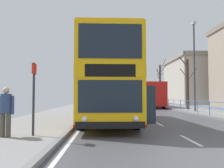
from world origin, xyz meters
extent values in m
cube|color=silver|center=(0.00, 2.60, 0.00)|extent=(0.12, 2.00, 0.00)
cube|color=silver|center=(0.00, 7.40, 0.00)|extent=(0.12, 2.00, 0.00)
cube|color=silver|center=(0.00, 12.20, 0.00)|extent=(0.12, 2.00, 0.00)
cube|color=silver|center=(0.00, 17.00, 0.00)|extent=(0.12, 2.00, 0.00)
cube|color=silver|center=(0.00, 21.80, 0.00)|extent=(0.12, 2.00, 0.00)
cube|color=silver|center=(0.00, 26.60, 0.00)|extent=(0.12, 2.00, 0.00)
cube|color=silver|center=(0.00, 31.40, 0.00)|extent=(0.12, 2.00, 0.00)
cube|color=silver|center=(0.00, 36.20, 0.00)|extent=(0.12, 2.00, 0.00)
cube|color=silver|center=(0.00, 41.00, 0.00)|extent=(0.12, 2.00, 0.00)
cube|color=silver|center=(0.00, 45.80, 0.00)|extent=(0.12, 2.00, 0.00)
cube|color=silver|center=(0.00, 50.60, 0.00)|extent=(0.12, 2.00, 0.00)
cube|color=silver|center=(-3.95, 0.00, 0.00)|extent=(0.12, 133.00, 0.00)
cube|color=slate|center=(-4.30, 0.00, 0.07)|extent=(0.20, 140.00, 0.14)
cube|color=#F4B20F|center=(-2.75, 8.41, 1.25)|extent=(2.76, 10.72, 1.80)
cube|color=#F4B20F|center=(-2.75, 8.41, 2.38)|extent=(2.77, 10.77, 0.47)
cube|color=#F4B20F|center=(-2.75, 8.41, 3.43)|extent=(2.76, 10.72, 1.64)
cube|color=#D0970D|center=(-2.75, 8.41, 4.29)|extent=(2.68, 10.39, 0.08)
cube|color=#19232D|center=(-2.66, 3.06, 1.46)|extent=(2.27, 0.07, 1.15)
cube|color=black|center=(-2.66, 3.06, 2.38)|extent=(1.80, 0.06, 0.45)
cube|color=#19232D|center=(-2.66, 3.06, 3.43)|extent=(2.27, 0.07, 1.25)
cube|color=black|center=(-2.66, 3.06, 0.45)|extent=(2.45, 0.12, 0.24)
cube|color=#B2140F|center=(-2.75, 8.41, 0.41)|extent=(2.79, 10.77, 0.10)
cube|color=#19232D|center=(-1.45, 8.70, 1.50)|extent=(0.17, 8.32, 0.93)
cube|color=#19232D|center=(-1.45, 8.44, 3.52)|extent=(0.19, 9.60, 0.98)
cube|color=#19232D|center=(-4.05, 8.66, 1.50)|extent=(0.17, 8.32, 0.93)
cube|color=#19232D|center=(-4.05, 8.39, 3.52)|extent=(0.19, 9.60, 0.98)
sphere|color=white|center=(-1.75, 3.06, 0.67)|extent=(0.20, 0.20, 0.20)
sphere|color=white|center=(-3.56, 3.03, 0.67)|extent=(0.20, 0.20, 0.20)
cube|color=#19232D|center=(-1.11, 4.15, 1.12)|extent=(0.67, 0.50, 1.54)
cube|color=black|center=(-1.45, 4.45, 1.12)|extent=(0.12, 0.90, 1.54)
cylinder|color=black|center=(-1.46, 5.30, 0.52)|extent=(0.32, 1.05, 1.04)
cylinder|color=black|center=(-3.93, 5.26, 0.52)|extent=(0.32, 1.05, 1.04)
cylinder|color=black|center=(-1.57, 11.87, 0.52)|extent=(0.32, 1.05, 1.04)
cylinder|color=black|center=(-4.05, 11.83, 0.52)|extent=(0.32, 1.05, 1.04)
cube|color=red|center=(2.88, 26.89, 1.72)|extent=(2.58, 11.00, 2.81)
cube|color=#19232D|center=(1.61, 26.89, 2.12)|extent=(0.08, 9.34, 1.35)
cube|color=#19232D|center=(4.15, 26.88, 2.12)|extent=(0.08, 9.34, 1.35)
cube|color=#19232D|center=(2.92, 32.39, 2.00)|extent=(2.16, 0.04, 1.68)
cylinder|color=black|center=(1.70, 30.38, 0.48)|extent=(0.29, 0.96, 0.96)
cylinder|color=black|center=(4.11, 30.37, 0.48)|extent=(0.29, 0.96, 0.96)
cylinder|color=black|center=(1.65, 23.20, 0.48)|extent=(0.29, 0.96, 0.96)
cylinder|color=black|center=(4.07, 23.19, 0.48)|extent=(0.29, 0.96, 0.96)
cylinder|color=#386BA8|center=(4.45, 11.33, 0.63)|extent=(0.05, 0.05, 0.98)
cylinder|color=#386BA8|center=(4.45, 13.54, 0.63)|extent=(0.05, 0.05, 0.98)
cylinder|color=#386BA8|center=(4.45, 15.75, 0.63)|extent=(0.05, 0.05, 0.98)
cylinder|color=#386BA8|center=(4.45, 17.96, 0.63)|extent=(0.05, 0.05, 0.98)
cylinder|color=#386BA8|center=(4.45, 20.17, 0.63)|extent=(0.05, 0.05, 0.98)
cylinder|color=#386BA8|center=(4.45, 22.37, 0.63)|extent=(0.05, 0.05, 0.98)
cylinder|color=#386BA8|center=(4.45, 24.58, 0.63)|extent=(0.05, 0.05, 0.98)
cylinder|color=#386BA8|center=(4.45, 26.79, 0.63)|extent=(0.05, 0.05, 0.98)
cylinder|color=#386BA8|center=(4.45, 29.00, 0.63)|extent=(0.05, 0.05, 0.98)
cylinder|color=#386BA8|center=(4.45, 31.21, 0.63)|extent=(0.05, 0.05, 0.98)
cylinder|color=#386BA8|center=(4.45, 15.75, 1.07)|extent=(0.04, 30.93, 0.04)
cylinder|color=#386BA8|center=(4.45, 15.75, 0.68)|extent=(0.04, 30.93, 0.04)
cylinder|color=#4C473D|center=(-5.98, 2.54, 0.55)|extent=(0.16, 0.16, 0.82)
cylinder|color=#4C473D|center=(-6.17, 2.54, 0.55)|extent=(0.16, 0.16, 0.82)
cylinder|color=navy|center=(-6.08, 2.54, 1.23)|extent=(0.34, 0.34, 0.62)
cylinder|color=navy|center=(-5.86, 2.54, 1.17)|extent=(0.10, 0.10, 0.59)
sphere|color=tan|center=(-6.08, 2.54, 1.65)|extent=(0.22, 0.22, 0.22)
cube|color=olive|center=(-6.08, 2.80, 1.25)|extent=(0.28, 0.18, 0.47)
cylinder|color=#2D2D33|center=(-5.26, 2.81, 1.37)|extent=(0.08, 0.08, 2.46)
cube|color=red|center=(-5.26, 2.83, 2.40)|extent=(0.04, 0.44, 0.36)
cylinder|color=#38383D|center=(5.15, 15.94, 4.05)|extent=(0.14, 0.14, 7.81)
cube|color=#B2B2AD|center=(5.15, 15.94, 8.07)|extent=(0.28, 0.60, 0.20)
cylinder|color=#423328|center=(5.85, 19.95, 2.76)|extent=(0.35, 0.35, 5.23)
cylinder|color=#423328|center=(5.44, 19.96, 5.17)|extent=(0.91, 0.15, 1.07)
cylinder|color=#423328|center=(6.02, 20.43, 4.77)|extent=(0.42, 1.05, 1.24)
cylinder|color=#423328|center=(5.72, 20.71, 4.01)|extent=(0.39, 1.61, 1.18)
cylinder|color=#423328|center=(5.96, 18.90, 3.64)|extent=(0.28, 2.13, 1.18)
cylinder|color=#423328|center=(5.93, 20.57, 5.56)|extent=(0.26, 1.34, 1.87)
cylinder|color=#423328|center=(5.73, 32.23, 3.28)|extent=(0.29, 0.29, 6.27)
cylinder|color=#423328|center=(6.04, 32.72, 4.95)|extent=(0.71, 1.05, 0.68)
cylinder|color=#423328|center=(6.12, 31.73, 5.73)|extent=(0.89, 1.09, 1.14)
cylinder|color=#423328|center=(5.55, 32.48, 4.49)|extent=(0.45, 0.60, 1.13)
cylinder|color=#423328|center=(5.38, 31.90, 5.15)|extent=(0.82, 0.80, 1.08)
cylinder|color=#423328|center=(6.24, 32.39, 6.49)|extent=(1.11, 0.40, 1.92)
cube|color=#B2A899|center=(16.78, 40.58, 4.12)|extent=(13.38, 13.74, 8.24)
cube|color=gray|center=(16.78, 40.58, 8.59)|extent=(13.91, 14.29, 0.70)
camera|label=1|loc=(-2.82, -5.46, 1.46)|focal=38.83mm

